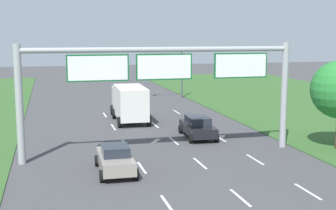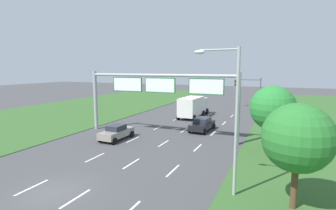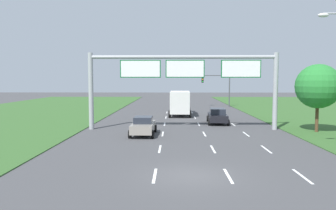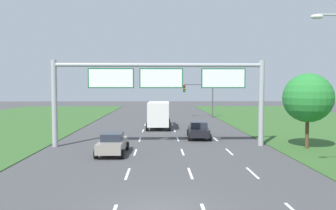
{
  "view_description": "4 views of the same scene",
  "coord_description": "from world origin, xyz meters",
  "px_view_note": "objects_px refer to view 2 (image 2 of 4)",
  "views": [
    {
      "loc": [
        -6.66,
        -13.37,
        7.55
      ],
      "look_at": [
        1.02,
        16.8,
        2.8
      ],
      "focal_mm": 50.0,
      "sensor_mm": 36.0,
      "label": 1
    },
    {
      "loc": [
        12.15,
        -10.7,
        7.33
      ],
      "look_at": [
        -0.01,
        17.14,
        3.06
      ],
      "focal_mm": 28.0,
      "sensor_mm": 36.0,
      "label": 2
    },
    {
      "loc": [
        -0.88,
        -15.28,
        4.57
      ],
      "look_at": [
        -1.36,
        15.17,
        2.2
      ],
      "focal_mm": 35.0,
      "sensor_mm": 36.0,
      "label": 3
    },
    {
      "loc": [
        -0.01,
        -12.01,
        4.81
      ],
      "look_at": [
        0.83,
        17.61,
        3.2
      ],
      "focal_mm": 35.0,
      "sensor_mm": 36.0,
      "label": 4
    }
  ],
  "objects_px": {
    "roadside_tree_mid": "(273,108)",
    "car_lead_silver": "(202,124)",
    "sign_gantry": "(160,90)",
    "roadside_tree_near": "(298,138)",
    "box_truck": "(193,106)",
    "traffic_light_mast": "(249,87)",
    "car_near_red": "(116,132)",
    "street_lamp": "(230,109)"
  },
  "relations": [
    {
      "from": "roadside_tree_mid",
      "to": "car_lead_silver",
      "type": "bearing_deg",
      "value": 143.64
    },
    {
      "from": "sign_gantry",
      "to": "roadside_tree_near",
      "type": "xyz_separation_m",
      "value": [
        12.85,
        -10.77,
        -1.16
      ]
    },
    {
      "from": "sign_gantry",
      "to": "box_truck",
      "type": "bearing_deg",
      "value": 90.75
    },
    {
      "from": "box_truck",
      "to": "roadside_tree_near",
      "type": "bearing_deg",
      "value": -58.85
    },
    {
      "from": "traffic_light_mast",
      "to": "car_lead_silver",
      "type": "bearing_deg",
      "value": -97.76
    },
    {
      "from": "box_truck",
      "to": "roadside_tree_mid",
      "type": "distance_m",
      "value": 18.07
    },
    {
      "from": "car_near_red",
      "to": "roadside_tree_near",
      "type": "distance_m",
      "value": 18.31
    },
    {
      "from": "traffic_light_mast",
      "to": "street_lamp",
      "type": "xyz_separation_m",
      "value": [
        2.94,
        -35.67,
        1.21
      ]
    },
    {
      "from": "car_near_red",
      "to": "box_truck",
      "type": "bearing_deg",
      "value": 78.64
    },
    {
      "from": "car_lead_silver",
      "to": "roadside_tree_near",
      "type": "xyz_separation_m",
      "value": [
        9.27,
        -14.91,
        3.02
      ]
    },
    {
      "from": "car_lead_silver",
      "to": "traffic_light_mast",
      "type": "relative_size",
      "value": 0.81
    },
    {
      "from": "car_lead_silver",
      "to": "sign_gantry",
      "type": "xyz_separation_m",
      "value": [
        -3.58,
        -4.14,
        4.18
      ]
    },
    {
      "from": "car_lead_silver",
      "to": "sign_gantry",
      "type": "relative_size",
      "value": 0.26
    },
    {
      "from": "box_truck",
      "to": "roadside_tree_near",
      "type": "distance_m",
      "value": 26.44
    },
    {
      "from": "traffic_light_mast",
      "to": "roadside_tree_mid",
      "type": "distance_m",
      "value": 27.14
    },
    {
      "from": "box_truck",
      "to": "car_near_red",
      "type": "bearing_deg",
      "value": -100.78
    },
    {
      "from": "car_near_red",
      "to": "car_lead_silver",
      "type": "bearing_deg",
      "value": 46.71
    },
    {
      "from": "car_near_red",
      "to": "car_lead_silver",
      "type": "xyz_separation_m",
      "value": [
        7.08,
        7.26,
        0.03
      ]
    },
    {
      "from": "sign_gantry",
      "to": "street_lamp",
      "type": "bearing_deg",
      "value": -48.41
    },
    {
      "from": "car_near_red",
      "to": "roadside_tree_mid",
      "type": "bearing_deg",
      "value": 6.88
    },
    {
      "from": "traffic_light_mast",
      "to": "roadside_tree_near",
      "type": "height_order",
      "value": "roadside_tree_near"
    },
    {
      "from": "roadside_tree_near",
      "to": "street_lamp",
      "type": "bearing_deg",
      "value": 176.69
    },
    {
      "from": "box_truck",
      "to": "roadside_tree_mid",
      "type": "height_order",
      "value": "roadside_tree_mid"
    },
    {
      "from": "car_near_red",
      "to": "roadside_tree_near",
      "type": "xyz_separation_m",
      "value": [
        16.35,
        -7.65,
        3.05
      ]
    },
    {
      "from": "car_near_red",
      "to": "roadside_tree_mid",
      "type": "height_order",
      "value": "roadside_tree_mid"
    },
    {
      "from": "box_truck",
      "to": "traffic_light_mast",
      "type": "height_order",
      "value": "traffic_light_mast"
    },
    {
      "from": "car_near_red",
      "to": "sign_gantry",
      "type": "distance_m",
      "value": 6.3
    },
    {
      "from": "box_truck",
      "to": "roadside_tree_near",
      "type": "xyz_separation_m",
      "value": [
        13.01,
        -22.92,
        2.15
      ]
    },
    {
      "from": "box_truck",
      "to": "sign_gantry",
      "type": "height_order",
      "value": "sign_gantry"
    },
    {
      "from": "traffic_light_mast",
      "to": "roadside_tree_near",
      "type": "distance_m",
      "value": 36.44
    },
    {
      "from": "car_near_red",
      "to": "roadside_tree_near",
      "type": "bearing_deg",
      "value": -24.09
    },
    {
      "from": "street_lamp",
      "to": "roadside_tree_mid",
      "type": "height_order",
      "value": "street_lamp"
    },
    {
      "from": "street_lamp",
      "to": "roadside_tree_near",
      "type": "distance_m",
      "value": 3.7
    },
    {
      "from": "car_near_red",
      "to": "traffic_light_mast",
      "type": "relative_size",
      "value": 0.75
    },
    {
      "from": "sign_gantry",
      "to": "roadside_tree_mid",
      "type": "relative_size",
      "value": 2.93
    },
    {
      "from": "car_near_red",
      "to": "box_truck",
      "type": "xyz_separation_m",
      "value": [
        3.34,
        15.27,
        0.91
      ]
    },
    {
      "from": "sign_gantry",
      "to": "roadside_tree_mid",
      "type": "bearing_deg",
      "value": -7.95
    },
    {
      "from": "box_truck",
      "to": "street_lamp",
      "type": "distance_m",
      "value": 24.87
    },
    {
      "from": "box_truck",
      "to": "car_lead_silver",
      "type": "bearing_deg",
      "value": -63.43
    },
    {
      "from": "box_truck",
      "to": "street_lamp",
      "type": "relative_size",
      "value": 0.9
    },
    {
      "from": "sign_gantry",
      "to": "traffic_light_mast",
      "type": "bearing_deg",
      "value": 75.62
    },
    {
      "from": "box_truck",
      "to": "roadside_tree_mid",
      "type": "relative_size",
      "value": 1.3
    }
  ]
}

